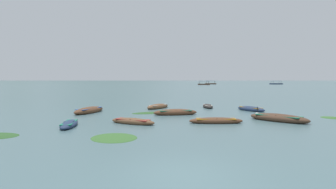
{
  "coord_description": "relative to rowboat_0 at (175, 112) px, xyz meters",
  "views": [
    {
      "loc": [
        -0.05,
        -8.92,
        3.15
      ],
      "look_at": [
        -3.22,
        46.17,
        0.18
      ],
      "focal_mm": 29.42,
      "sensor_mm": 36.0,
      "label": 1
    }
  ],
  "objects": [
    {
      "name": "rowboat_3",
      "position": [
        3.1,
        -4.6,
        -0.04
      ],
      "size": [
        3.98,
        1.3,
        0.51
      ],
      "color": "brown",
      "rests_on": "ground"
    },
    {
      "name": "rowboat_2",
      "position": [
        -8.28,
        1.02,
        0.02
      ],
      "size": [
        2.37,
        4.54,
        0.69
      ],
      "color": "brown",
      "rests_on": "ground"
    },
    {
      "name": "rowboat_5",
      "position": [
        -2.09,
        5.39,
        -0.01
      ],
      "size": [
        2.77,
        3.83,
        0.62
      ],
      "color": "brown",
      "rests_on": "ground"
    },
    {
      "name": "ground_plane",
      "position": [
        0.8,
        1484.27,
        -0.2
      ],
      "size": [
        6000.0,
        6000.0,
        0.0
      ],
      "primitive_type": "plane",
      "color": "slate"
    },
    {
      "name": "rowboat_0",
      "position": [
        0.0,
        0.0,
        0.0
      ],
      "size": [
        4.15,
        2.1,
        0.64
      ],
      "color": "brown",
      "rests_on": "ground"
    },
    {
      "name": "rowboat_1",
      "position": [
        7.98,
        -3.36,
        0.02
      ],
      "size": [
        4.39,
        4.21,
        0.7
      ],
      "color": "#4C3323",
      "rests_on": "ground"
    },
    {
      "name": "weed_patch_1",
      "position": [
        -3.01,
        -10.09,
        -0.2
      ],
      "size": [
        3.59,
        3.63,
        0.14
      ],
      "primitive_type": "ellipsoid",
      "rotation": [
        0.0,
        0.0,
        0.68
      ],
      "color": "#38662D",
      "rests_on": "ground"
    },
    {
      "name": "rowboat_6",
      "position": [
        -6.99,
        -6.61,
        -0.06
      ],
      "size": [
        1.63,
        3.55,
        0.45
      ],
      "color": "navy",
      "rests_on": "ground"
    },
    {
      "name": "mountain_2",
      "position": [
        -659.83,
        2210.88,
        277.22
      ],
      "size": [
        1427.31,
        1427.31,
        554.84
      ],
      "primitive_type": "cone",
      "color": "#4C5B56",
      "rests_on": "ground"
    },
    {
      "name": "rowboat_8",
      "position": [
        3.47,
        6.5,
        -0.04
      ],
      "size": [
        1.25,
        3.14,
        0.5
      ],
      "color": "#2D2826",
      "rests_on": "ground"
    },
    {
      "name": "mountain_1",
      "position": [
        -1247.61,
        1954.97,
        162.15
      ],
      "size": [
        965.45,
        965.45,
        324.71
      ],
      "primitive_type": "cone",
      "color": "#56665B",
      "rests_on": "ground"
    },
    {
      "name": "mooring_buoy",
      "position": [
        7.26,
        -0.05,
        -0.11
      ],
      "size": [
        0.38,
        0.38,
        0.89
      ],
      "color": "silver",
      "rests_on": "ground"
    },
    {
      "name": "ferry_0",
      "position": [
        19.17,
        166.37,
        0.25
      ],
      "size": [
        7.71,
        2.98,
        2.54
      ],
      "color": "#4C3323",
      "rests_on": "ground"
    },
    {
      "name": "ferry_1",
      "position": [
        13.01,
        143.87,
        0.25
      ],
      "size": [
        7.53,
        3.94,
        2.54
      ],
      "color": "#4C3323",
      "rests_on": "ground"
    },
    {
      "name": "rowboat_4",
      "position": [
        7.58,
        3.6,
        -0.02
      ],
      "size": [
        2.82,
        3.51,
        0.56
      ],
      "color": "navy",
      "rests_on": "ground"
    },
    {
      "name": "ferry_2",
      "position": [
        63.38,
        166.01,
        0.25
      ],
      "size": [
        9.08,
        5.78,
        2.54
      ],
      "color": "navy",
      "rests_on": "ground"
    },
    {
      "name": "rowboat_7",
      "position": [
        -2.9,
        -5.24,
        -0.04
      ],
      "size": [
        3.67,
        2.31,
        0.51
      ],
      "color": "brown",
      "rests_on": "ground"
    },
    {
      "name": "weed_patch_4",
      "position": [
        13.05,
        -1.4,
        -0.2
      ],
      "size": [
        2.45,
        2.49,
        0.14
      ],
      "primitive_type": "ellipsoid",
      "rotation": [
        0.0,
        0.0,
        0.73
      ],
      "color": "#38662D",
      "rests_on": "ground"
    },
    {
      "name": "weed_patch_3",
      "position": [
        -2.49,
        1.09,
        -0.2
      ],
      "size": [
        3.78,
        2.98,
        0.14
      ],
      "primitive_type": "ellipsoid",
      "rotation": [
        0.0,
        0.0,
        0.47
      ],
      "color": "#2D5628",
      "rests_on": "ground"
    }
  ]
}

